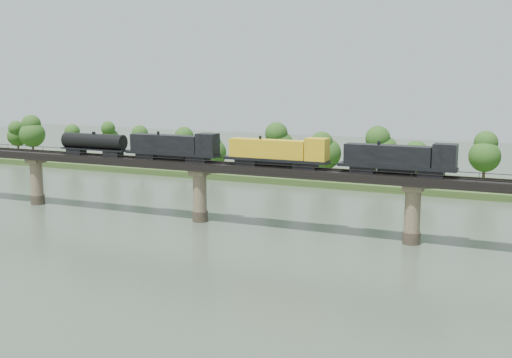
% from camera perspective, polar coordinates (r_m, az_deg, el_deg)
% --- Properties ---
extents(ground, '(400.00, 400.00, 0.00)m').
position_cam_1_polar(ground, '(99.19, -13.45, -7.30)').
color(ground, '#354234').
rests_on(ground, ground).
extents(far_bank, '(300.00, 24.00, 1.60)m').
position_cam_1_polar(far_bank, '(172.56, 3.87, 0.32)').
color(far_bank, '#2D451B').
rests_on(far_bank, ground).
extents(bridge, '(236.00, 30.00, 11.50)m').
position_cam_1_polar(bridge, '(122.32, -5.02, -1.27)').
color(bridge, '#473A2D').
rests_on(bridge, ground).
extents(bridge_superstructure, '(220.00, 4.90, 0.75)m').
position_cam_1_polar(bridge_superstructure, '(121.30, -5.06, 1.67)').
color(bridge_superstructure, black).
rests_on(bridge_superstructure, bridge).
extents(far_treeline, '(289.06, 17.54, 13.60)m').
position_cam_1_polar(far_treeline, '(170.34, 0.78, 2.95)').
color(far_treeline, '#382619').
rests_on(far_treeline, far_bank).
extents(freight_train, '(78.85, 3.07, 5.43)m').
position_cam_1_polar(freight_train, '(117.10, -1.38, 2.56)').
color(freight_train, black).
rests_on(freight_train, bridge).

